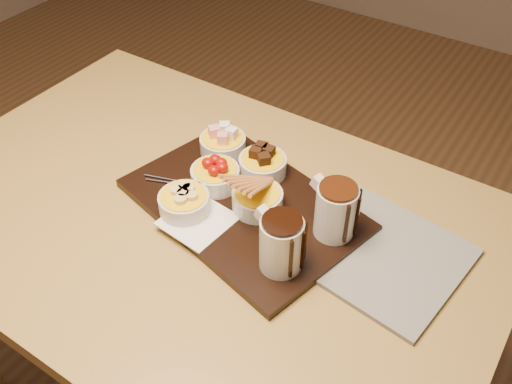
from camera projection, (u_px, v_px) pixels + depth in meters
The scene contains 12 objects.
dining_table at pixel (201, 245), 1.21m from camera, with size 1.20×0.80×0.75m.
serving_board at pixel (244, 205), 1.14m from camera, with size 0.46×0.30×0.02m, color black.
napkin at pixel (198, 220), 1.09m from camera, with size 0.12×0.12×0.00m, color white.
bowl_marshmallows at pixel (223, 145), 1.24m from camera, with size 0.10×0.10×0.04m, color beige.
bowl_cake at pixel (263, 166), 1.19m from camera, with size 0.10×0.10×0.04m, color beige.
bowl_strawberries at pixel (215, 177), 1.16m from camera, with size 0.10×0.10×0.04m, color beige.
bowl_biscotti at pixel (257, 200), 1.11m from camera, with size 0.10×0.10×0.04m, color beige.
bowl_bananas at pixel (184, 203), 1.10m from camera, with size 0.10×0.10×0.04m, color beige.
pitcher_dark_chocolate at pixel (281, 244), 0.98m from camera, with size 0.08×0.08×0.10m, color silver.
pitcher_milk_chocolate at pixel (336, 211), 1.04m from camera, with size 0.08×0.08×0.10m, color silver.
fondue_skewers at pixel (203, 185), 1.16m from camera, with size 0.26×0.03×0.01m, color silver, non-canonical shape.
newspaper at pixel (370, 248), 1.06m from camera, with size 0.33×0.26×0.01m, color beige.
Camera 1 is at (0.55, -0.61, 1.55)m, focal length 40.00 mm.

